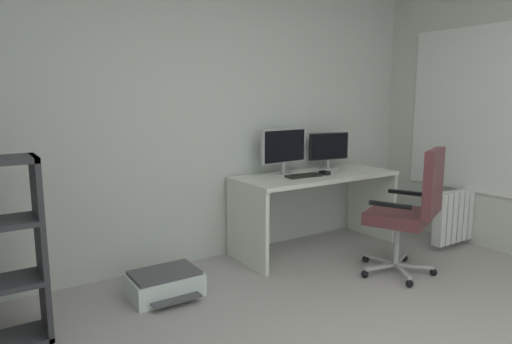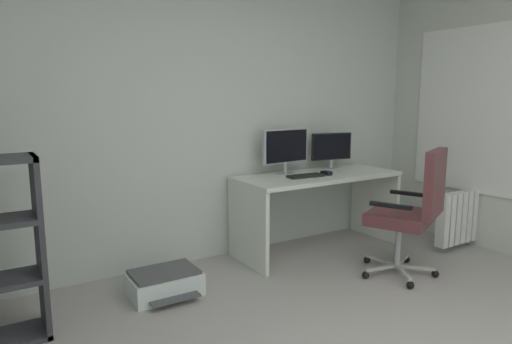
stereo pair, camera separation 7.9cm
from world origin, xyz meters
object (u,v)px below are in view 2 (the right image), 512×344
(monitor_main, at_px, (286,148))
(computer_mouse, at_px, (326,173))
(desk, at_px, (317,194))
(printer, at_px, (164,283))
(monitor_secondary, at_px, (331,148))
(keyboard, at_px, (306,176))
(radiator, at_px, (468,215))
(office_chair, at_px, (413,208))

(monitor_main, distance_m, computer_mouse, 0.44)
(desk, bearing_deg, printer, -173.36)
(monitor_secondary, relative_size, keyboard, 1.27)
(monitor_secondary, bearing_deg, monitor_main, -179.99)
(computer_mouse, xyz_separation_m, printer, (-1.63, -0.11, -0.66))
(desk, bearing_deg, monitor_main, 145.38)
(printer, height_order, radiator, radiator)
(monitor_secondary, height_order, printer, monitor_secondary)
(keyboard, relative_size, office_chair, 0.32)
(monitor_main, bearing_deg, office_chair, -66.93)
(monitor_secondary, relative_size, printer, 0.85)
(monitor_secondary, xyz_separation_m, office_chair, (-0.10, -1.09, -0.36))
(desk, distance_m, office_chair, 0.94)
(monitor_main, xyz_separation_m, office_chair, (0.46, -1.09, -0.40))
(computer_mouse, xyz_separation_m, office_chair, (0.18, -0.84, -0.17))
(office_chair, distance_m, printer, 2.01)
(radiator, bearing_deg, computer_mouse, 153.47)
(desk, height_order, computer_mouse, computer_mouse)
(desk, bearing_deg, office_chair, -76.82)
(keyboard, xyz_separation_m, office_chair, (0.41, -0.85, -0.17))
(keyboard, distance_m, office_chair, 0.96)
(monitor_main, bearing_deg, monitor_secondary, 0.01)
(monitor_main, distance_m, monitor_secondary, 0.56)
(monitor_secondary, distance_m, keyboard, 0.59)
(monitor_secondary, bearing_deg, office_chair, -95.20)
(desk, xyz_separation_m, office_chair, (0.21, -0.91, 0.03))
(monitor_secondary, xyz_separation_m, computer_mouse, (-0.27, -0.25, -0.19))
(keyboard, xyz_separation_m, printer, (-1.40, -0.13, -0.65))
(keyboard, bearing_deg, desk, 21.60)
(monitor_main, height_order, keyboard, monitor_main)
(monitor_secondary, distance_m, radiator, 1.47)
(monitor_main, bearing_deg, desk, -34.62)
(computer_mouse, distance_m, printer, 1.76)
(desk, distance_m, monitor_main, 0.53)
(desk, bearing_deg, radiator, -28.51)
(desk, height_order, monitor_main, monitor_main)
(desk, xyz_separation_m, printer, (-1.59, -0.19, -0.45))
(radiator, bearing_deg, keyboard, 156.58)
(monitor_secondary, xyz_separation_m, keyboard, (-0.50, -0.23, -0.20))
(radiator, bearing_deg, monitor_main, 150.46)
(office_chair, bearing_deg, computer_mouse, 101.83)
(computer_mouse, bearing_deg, monitor_main, 135.40)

